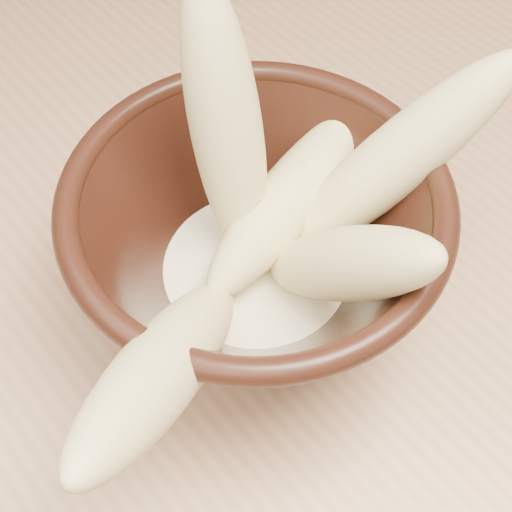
# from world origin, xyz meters

# --- Properties ---
(table) EXTENTS (1.20, 0.80, 0.75)m
(table) POSITION_xyz_m (0.00, 0.00, 0.67)
(table) COLOR tan
(table) RESTS_ON ground
(bowl) EXTENTS (0.22, 0.22, 0.12)m
(bowl) POSITION_xyz_m (-0.21, -0.12, 0.82)
(bowl) COLOR black
(bowl) RESTS_ON table
(milk_puddle) EXTENTS (0.13, 0.13, 0.02)m
(milk_puddle) POSITION_xyz_m (-0.21, -0.12, 0.79)
(milk_puddle) COLOR #F6E9C6
(milk_puddle) RESTS_ON bowl
(banana_upright) EXTENTS (0.07, 0.10, 0.18)m
(banana_upright) POSITION_xyz_m (-0.20, -0.08, 0.88)
(banana_upright) COLOR #E0CE84
(banana_upright) RESTS_ON bowl
(banana_left) EXTENTS (0.18, 0.14, 0.15)m
(banana_left) POSITION_xyz_m (-0.31, -0.17, 0.85)
(banana_left) COLOR #E0CE84
(banana_left) RESTS_ON bowl
(banana_right) EXTENTS (0.17, 0.10, 0.16)m
(banana_right) POSITION_xyz_m (-0.14, -0.15, 0.86)
(banana_right) COLOR #E0CE84
(banana_right) RESTS_ON bowl
(banana_across) EXTENTS (0.17, 0.08, 0.06)m
(banana_across) POSITION_xyz_m (-0.18, -0.11, 0.83)
(banana_across) COLOR #E0CE84
(banana_across) RESTS_ON bowl
(banana_front) EXTENTS (0.06, 0.13, 0.14)m
(banana_front) POSITION_xyz_m (-0.20, -0.18, 0.85)
(banana_front) COLOR #E0CE84
(banana_front) RESTS_ON bowl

